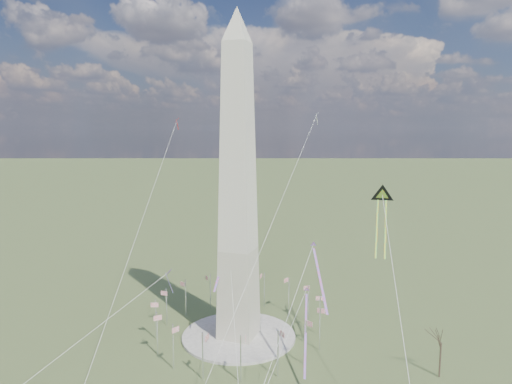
% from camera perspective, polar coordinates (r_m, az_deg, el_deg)
% --- Properties ---
extents(ground, '(2000.00, 2000.00, 0.00)m').
position_cam_1_polar(ground, '(152.43, -2.16, -17.65)').
color(ground, '#405229').
rests_on(ground, ground).
extents(plaza, '(36.00, 36.00, 0.80)m').
position_cam_1_polar(plaza, '(152.26, -2.16, -17.52)').
color(plaza, beige).
rests_on(plaza, ground).
extents(washington_monument, '(15.56, 15.56, 100.00)m').
position_cam_1_polar(washington_monument, '(138.58, -2.27, 0.52)').
color(washington_monument, '#B6AE98').
rests_on(washington_monument, plaza).
extents(flagpole_ring, '(54.40, 54.40, 13.00)m').
position_cam_1_polar(flagpole_ring, '(149.42, -2.18, -15.14)').
color(flagpole_ring, white).
rests_on(flagpole_ring, ground).
extents(tree_near, '(8.12, 8.12, 14.21)m').
position_cam_1_polar(tree_near, '(136.04, 22.15, -16.86)').
color(tree_near, '#47342B').
rests_on(tree_near, ground).
extents(kite_delta_black, '(7.78, 20.80, 17.21)m').
position_cam_1_polar(kite_delta_black, '(136.18, 15.50, -0.79)').
color(kite_delta_black, black).
rests_on(kite_delta_black, ground).
extents(kite_diamond_purple, '(1.68, 2.69, 8.46)m').
position_cam_1_polar(kite_diamond_purple, '(153.67, -10.84, -10.15)').
color(kite_diamond_purple, '#471D83').
rests_on(kite_diamond_purple, ground).
extents(kite_streamer_left, '(8.77, 18.60, 13.53)m').
position_cam_1_polar(kite_streamer_left, '(124.69, 7.75, -9.41)').
color(kite_streamer_left, '#FF284E').
rests_on(kite_streamer_left, ground).
extents(kite_streamer_mid, '(3.89, 18.47, 12.72)m').
position_cam_1_polar(kite_streamer_mid, '(146.57, -4.06, -8.14)').
color(kite_streamer_mid, '#FF284E').
rests_on(kite_streamer_mid, ground).
extents(kite_streamer_right, '(6.48, 23.70, 16.46)m').
position_cam_1_polar(kite_streamer_right, '(135.71, 6.27, -15.32)').
color(kite_streamer_right, '#FF284E').
rests_on(kite_streamer_right, ground).
extents(kite_small_red, '(1.69, 1.79, 5.03)m').
position_cam_1_polar(kite_small_red, '(192.46, -9.81, 8.76)').
color(kite_small_red, red).
rests_on(kite_small_red, ground).
extents(kite_small_white, '(1.39, 2.00, 5.00)m').
position_cam_1_polar(kite_small_white, '(183.37, 7.63, 9.48)').
color(kite_small_white, silver).
rests_on(kite_small_white, ground).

